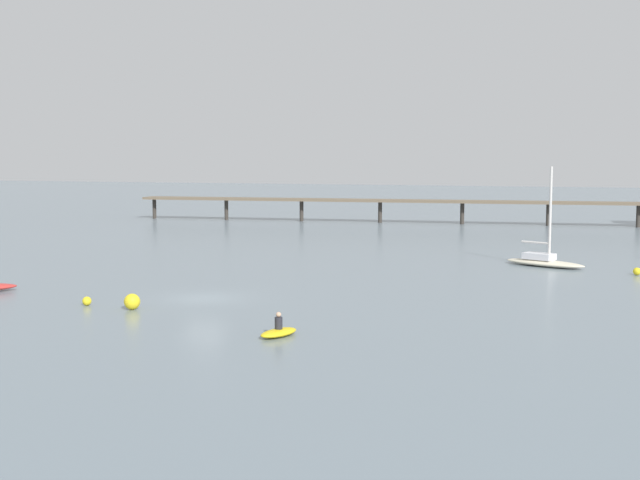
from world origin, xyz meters
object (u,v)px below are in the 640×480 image
(mooring_buoy_far, at_px, (637,271))
(mooring_buoy_outer, at_px, (132,302))
(pier, at_px, (566,192))
(sailboat_cream, at_px, (544,260))
(dinghy_yellow, at_px, (279,332))
(mooring_buoy_mid, at_px, (87,301))

(mooring_buoy_far, bearing_deg, mooring_buoy_outer, -138.60)
(pier, height_order, mooring_buoy_far, pier)
(sailboat_cream, bearing_deg, dinghy_yellow, -108.15)
(dinghy_yellow, bearing_deg, mooring_buoy_far, 58.82)
(pier, xyz_separation_m, dinghy_yellow, (-9.30, -68.69, -3.88))
(pier, xyz_separation_m, sailboat_cream, (0.39, -39.13, -3.62))
(mooring_buoy_mid, xyz_separation_m, mooring_buoy_far, (29.32, 22.92, 0.02))
(sailboat_cream, relative_size, mooring_buoy_outer, 8.63)
(pier, bearing_deg, dinghy_yellow, -97.71)
(sailboat_cream, bearing_deg, mooring_buoy_far, -23.01)
(pier, height_order, sailboat_cream, pier)
(mooring_buoy_mid, height_order, mooring_buoy_far, mooring_buoy_far)
(dinghy_yellow, height_order, mooring_buoy_far, dinghy_yellow)
(pier, relative_size, mooring_buoy_mid, 146.85)
(pier, xyz_separation_m, mooring_buoy_outer, (-19.36, -65.06, -3.67))
(mooring_buoy_outer, bearing_deg, sailboat_cream, 52.71)
(sailboat_cream, distance_m, mooring_buoy_mid, 34.35)
(mooring_buoy_mid, bearing_deg, dinghy_yellow, -16.45)
(sailboat_cream, distance_m, mooring_buoy_far, 7.09)
(pier, distance_m, sailboat_cream, 39.30)
(sailboat_cream, distance_m, dinghy_yellow, 31.11)
(sailboat_cream, distance_m, mooring_buoy_outer, 32.59)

